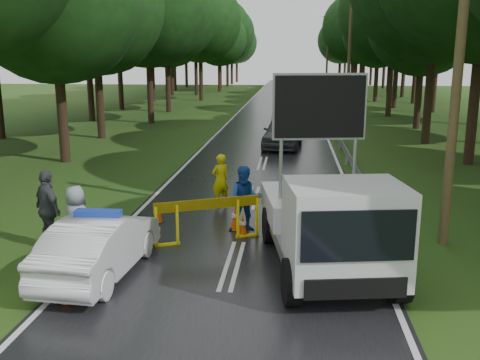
# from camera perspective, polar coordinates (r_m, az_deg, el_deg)

# --- Properties ---
(ground) EXTENTS (160.00, 160.00, 0.00)m
(ground) POSITION_cam_1_polar(r_m,az_deg,el_deg) (12.41, -0.80, -9.07)
(ground) COLOR #1C4212
(ground) RESTS_ON ground
(road) EXTENTS (7.00, 140.00, 0.02)m
(road) POSITION_cam_1_polar(r_m,az_deg,el_deg) (41.71, 3.84, 6.58)
(road) COLOR black
(road) RESTS_ON ground
(guardrail) EXTENTS (0.12, 60.06, 0.70)m
(guardrail) POSITION_cam_1_polar(r_m,az_deg,el_deg) (41.37, 9.00, 7.15)
(guardrail) COLOR gray
(guardrail) RESTS_ON ground
(utility_pole_near) EXTENTS (1.40, 0.24, 10.00)m
(utility_pole_near) POSITION_cam_1_polar(r_m,az_deg,el_deg) (13.99, 22.49, 13.69)
(utility_pole_near) COLOR #4C3D23
(utility_pole_near) RESTS_ON ground
(utility_pole_mid) EXTENTS (1.40, 0.24, 10.00)m
(utility_pole_mid) POSITION_cam_1_polar(r_m,az_deg,el_deg) (39.62, 11.60, 13.34)
(utility_pole_mid) COLOR #4C3D23
(utility_pole_mid) RESTS_ON ground
(utility_pole_far) EXTENTS (1.40, 0.24, 10.00)m
(utility_pole_far) POSITION_cam_1_polar(r_m,az_deg,el_deg) (65.55, 9.29, 13.21)
(utility_pole_far) COLOR #4C3D23
(utility_pole_far) RESTS_ON ground
(police_sedan) EXTENTS (1.69, 4.12, 1.46)m
(police_sedan) POSITION_cam_1_polar(r_m,az_deg,el_deg) (12.05, -14.70, -6.81)
(police_sedan) COLOR silver
(police_sedan) RESTS_ON ground
(work_truck) EXTENTS (3.16, 5.63, 4.25)m
(work_truck) POSITION_cam_1_polar(r_m,az_deg,el_deg) (11.78, 9.49, -4.53)
(work_truck) COLOR gray
(work_truck) RESTS_ON ground
(barrier) EXTENTS (2.56, 1.18, 1.15)m
(barrier) POSITION_cam_1_polar(r_m,az_deg,el_deg) (13.65, -3.44, -3.17)
(barrier) COLOR #FCED0D
(barrier) RESTS_ON ground
(officer) EXTENTS (0.73, 0.70, 1.68)m
(officer) POSITION_cam_1_polar(r_m,az_deg,el_deg) (16.97, -2.11, -0.02)
(officer) COLOR #CFC60B
(officer) RESTS_ON ground
(civilian) EXTENTS (0.97, 0.81, 1.80)m
(civilian) POSITION_cam_1_polar(r_m,az_deg,el_deg) (14.51, 0.58, -2.03)
(civilian) COLOR #17459A
(civilian) RESTS_ON ground
(bystander_mid) EXTENTS (1.20, 1.12, 1.98)m
(bystander_mid) POSITION_cam_1_polar(r_m,az_deg,el_deg) (14.04, -19.77, -2.94)
(bystander_mid) COLOR #3D4044
(bystander_mid) RESTS_ON ground
(bystander_right) EXTENTS (0.98, 0.85, 1.70)m
(bystander_right) POSITION_cam_1_polar(r_m,az_deg,el_deg) (13.39, -17.06, -4.14)
(bystander_right) COLOR gray
(bystander_right) RESTS_ON ground
(queue_car_first) EXTENTS (2.24, 4.80, 1.59)m
(queue_car_first) POSITION_cam_1_polar(r_m,az_deg,el_deg) (28.26, 4.59, 5.10)
(queue_car_first) COLOR #3A3C41
(queue_car_first) RESTS_ON ground
(queue_car_second) EXTENTS (2.45, 5.63, 1.61)m
(queue_car_second) POSITION_cam_1_polar(r_m,az_deg,el_deg) (37.20, 5.33, 7.01)
(queue_car_second) COLOR #ADB1B6
(queue_car_second) RESTS_ON ground
(queue_car_third) EXTENTS (2.53, 5.17, 1.41)m
(queue_car_third) POSITION_cam_1_polar(r_m,az_deg,el_deg) (43.18, 6.26, 7.69)
(queue_car_third) COLOR black
(queue_car_third) RESTS_ON ground
(queue_car_fourth) EXTENTS (1.86, 4.16, 1.33)m
(queue_car_fourth) POSITION_cam_1_polar(r_m,az_deg,el_deg) (49.16, 6.38, 8.27)
(queue_car_fourth) COLOR #3D4045
(queue_car_fourth) RESTS_ON ground
(cone_near_left) EXTENTS (0.31, 0.31, 0.65)m
(cone_near_left) POSITION_cam_1_polar(r_m,az_deg,el_deg) (11.03, -18.08, -10.91)
(cone_near_left) COLOR black
(cone_near_left) RESTS_ON ground
(cone_center) EXTENTS (0.30, 0.30, 0.64)m
(cone_center) POSITION_cam_1_polar(r_m,az_deg,el_deg) (14.17, 0.30, -4.89)
(cone_center) COLOR black
(cone_center) RESTS_ON ground
(cone_far) EXTENTS (0.35, 0.35, 0.73)m
(cone_far) POSITION_cam_1_polar(r_m,az_deg,el_deg) (14.66, -0.49, -4.09)
(cone_far) COLOR black
(cone_far) RESTS_ON ground
(cone_left_mid) EXTENTS (0.31, 0.31, 0.65)m
(cone_left_mid) POSITION_cam_1_polar(r_m,az_deg,el_deg) (15.54, -8.74, -3.40)
(cone_left_mid) COLOR black
(cone_left_mid) RESTS_ON ground
(cone_right) EXTENTS (0.32, 0.32, 0.68)m
(cone_right) POSITION_cam_1_polar(r_m,az_deg,el_deg) (16.66, 13.04, -2.42)
(cone_right) COLOR black
(cone_right) RESTS_ON ground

